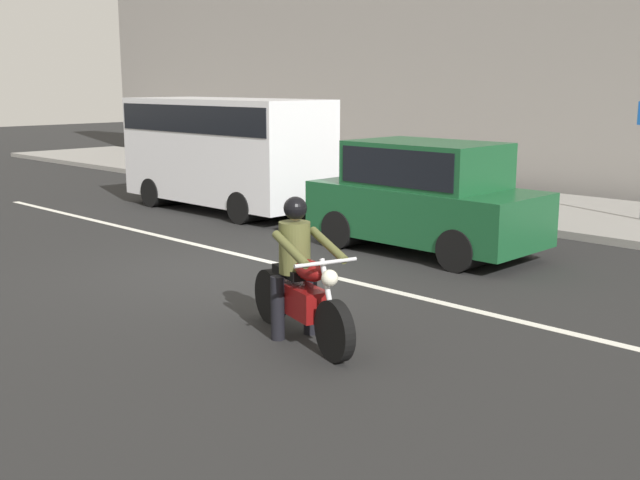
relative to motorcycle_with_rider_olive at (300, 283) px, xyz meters
name	(u,v)px	position (x,y,z in m)	size (l,w,h in m)	color
ground_plane	(224,272)	(-3.00, 1.35, -0.64)	(80.00, 80.00, 0.00)	black
sidewalk_slab	(512,207)	(-3.00, 9.35, -0.57)	(40.00, 4.40, 0.14)	gray
lane_marking_stripe	(276,263)	(-2.86, 2.25, -0.63)	(18.00, 0.14, 0.01)	silver
motorcycle_with_rider_olive	(300,283)	(0.00, 0.00, 0.00)	(2.05, 0.87, 1.55)	black
parked_van_white	(225,146)	(-7.42, 4.96, 0.75)	(4.95, 1.96, 2.39)	silver
parked_hatchback_forest_green	(425,195)	(-1.76, 4.54, 0.30)	(3.81, 1.76, 1.80)	#164C28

